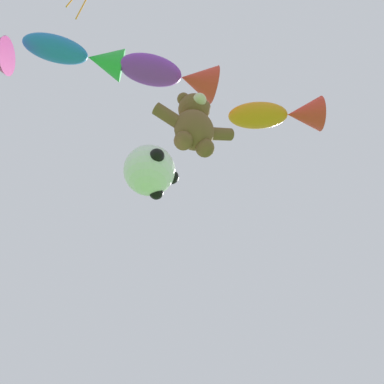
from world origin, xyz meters
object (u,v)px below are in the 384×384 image
(teddy_bear_kite, at_px, (194,123))
(fish_kite_tangerine, at_px, (281,115))
(soccer_ball_kite, at_px, (150,171))
(fish_kite_violet, at_px, (175,76))
(fish_kite_cobalt, at_px, (81,55))

(teddy_bear_kite, relative_size, fish_kite_tangerine, 0.71)
(soccer_ball_kite, bearing_deg, fish_kite_violet, 44.91)
(teddy_bear_kite, relative_size, soccer_ball_kite, 1.87)
(soccer_ball_kite, relative_size, fish_kite_cobalt, 0.37)
(soccer_ball_kite, bearing_deg, fish_kite_cobalt, 153.14)
(fish_kite_tangerine, relative_size, fish_kite_cobalt, 0.97)
(fish_kite_violet, bearing_deg, fish_kite_cobalt, 167.61)
(teddy_bear_kite, xyz_separation_m, fish_kite_tangerine, (2.46, 0.15, 1.94))
(teddy_bear_kite, height_order, soccer_ball_kite, teddy_bear_kite)
(fish_kite_tangerine, bearing_deg, teddy_bear_kite, -176.53)
(teddy_bear_kite, bearing_deg, soccer_ball_kite, 171.18)
(soccer_ball_kite, height_order, fish_kite_tangerine, fish_kite_tangerine)
(teddy_bear_kite, distance_m, fish_kite_tangerine, 3.13)
(fish_kite_cobalt, bearing_deg, fish_kite_tangerine, -10.26)
(teddy_bear_kite, height_order, fish_kite_tangerine, fish_kite_tangerine)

